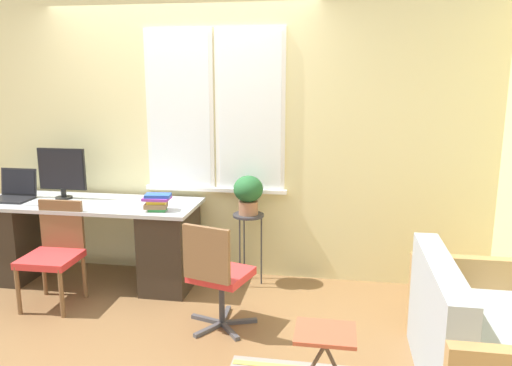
{
  "coord_description": "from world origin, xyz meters",
  "views": [
    {
      "loc": [
        1.44,
        -3.71,
        1.87
      ],
      "look_at": [
        0.79,
        0.17,
        1.02
      ],
      "focal_mm": 35.0,
      "sensor_mm": 36.0,
      "label": 1
    }
  ],
  "objects_px": {
    "laptop": "(14,193)",
    "mouse": "(76,204)",
    "desk_chair_wooden": "(54,251)",
    "potted_plant": "(248,192)",
    "couch_loveseat": "(480,347)",
    "folding_stool": "(325,338)",
    "monitor": "(62,172)",
    "keyboard": "(49,204)",
    "plant_stand": "(248,222)",
    "book_stack": "(157,202)",
    "office_chair_swivel": "(217,274)"
  },
  "relations": [
    {
      "from": "mouse",
      "to": "book_stack",
      "type": "height_order",
      "value": "book_stack"
    },
    {
      "from": "couch_loveseat",
      "to": "plant_stand",
      "type": "bearing_deg",
      "value": 51.21
    },
    {
      "from": "monitor",
      "to": "office_chair_swivel",
      "type": "relative_size",
      "value": 0.56
    },
    {
      "from": "monitor",
      "to": "plant_stand",
      "type": "relative_size",
      "value": 0.71
    },
    {
      "from": "laptop",
      "to": "keyboard",
      "type": "bearing_deg",
      "value": -18.49
    },
    {
      "from": "potted_plant",
      "to": "folding_stool",
      "type": "height_order",
      "value": "potted_plant"
    },
    {
      "from": "folding_stool",
      "to": "book_stack",
      "type": "bearing_deg",
      "value": 140.68
    },
    {
      "from": "laptop",
      "to": "mouse",
      "type": "distance_m",
      "value": 0.71
    },
    {
      "from": "plant_stand",
      "to": "book_stack",
      "type": "bearing_deg",
      "value": -153.63
    },
    {
      "from": "laptop",
      "to": "book_stack",
      "type": "height_order",
      "value": "laptop"
    },
    {
      "from": "couch_loveseat",
      "to": "plant_stand",
      "type": "height_order",
      "value": "couch_loveseat"
    },
    {
      "from": "folding_stool",
      "to": "monitor",
      "type": "bearing_deg",
      "value": 149.36
    },
    {
      "from": "laptop",
      "to": "potted_plant",
      "type": "bearing_deg",
      "value": 5.06
    },
    {
      "from": "laptop",
      "to": "mouse",
      "type": "bearing_deg",
      "value": -11.9
    },
    {
      "from": "desk_chair_wooden",
      "to": "couch_loveseat",
      "type": "xyz_separation_m",
      "value": [
        3.18,
        -0.68,
        -0.18
      ]
    },
    {
      "from": "keyboard",
      "to": "plant_stand",
      "type": "height_order",
      "value": "keyboard"
    },
    {
      "from": "monitor",
      "to": "book_stack",
      "type": "bearing_deg",
      "value": -14.79
    },
    {
      "from": "laptop",
      "to": "couch_loveseat",
      "type": "relative_size",
      "value": 0.27
    },
    {
      "from": "keyboard",
      "to": "laptop",
      "type": "bearing_deg",
      "value": 161.51
    },
    {
      "from": "couch_loveseat",
      "to": "plant_stand",
      "type": "relative_size",
      "value": 2.04
    },
    {
      "from": "potted_plant",
      "to": "book_stack",
      "type": "bearing_deg",
      "value": -153.63
    },
    {
      "from": "plant_stand",
      "to": "folding_stool",
      "type": "bearing_deg",
      "value": -64.53
    },
    {
      "from": "desk_chair_wooden",
      "to": "plant_stand",
      "type": "bearing_deg",
      "value": 22.43
    },
    {
      "from": "monitor",
      "to": "office_chair_swivel",
      "type": "bearing_deg",
      "value": -25.59
    },
    {
      "from": "office_chair_swivel",
      "to": "plant_stand",
      "type": "relative_size",
      "value": 1.28
    },
    {
      "from": "couch_loveseat",
      "to": "potted_plant",
      "type": "bearing_deg",
      "value": 51.21
    },
    {
      "from": "laptop",
      "to": "folding_stool",
      "type": "distance_m",
      "value": 3.24
    },
    {
      "from": "book_stack",
      "to": "keyboard",
      "type": "bearing_deg",
      "value": 178.97
    },
    {
      "from": "keyboard",
      "to": "plant_stand",
      "type": "distance_m",
      "value": 1.77
    },
    {
      "from": "mouse",
      "to": "desk_chair_wooden",
      "type": "height_order",
      "value": "desk_chair_wooden"
    },
    {
      "from": "desk_chair_wooden",
      "to": "potted_plant",
      "type": "distance_m",
      "value": 1.7
    },
    {
      "from": "office_chair_swivel",
      "to": "potted_plant",
      "type": "bearing_deg",
      "value": -78.49
    },
    {
      "from": "folding_stool",
      "to": "couch_loveseat",
      "type": "bearing_deg",
      "value": 13.38
    },
    {
      "from": "laptop",
      "to": "keyboard",
      "type": "distance_m",
      "value": 0.46
    },
    {
      "from": "potted_plant",
      "to": "keyboard",
      "type": "bearing_deg",
      "value": -168.94
    },
    {
      "from": "couch_loveseat",
      "to": "laptop",
      "type": "bearing_deg",
      "value": 73.41
    },
    {
      "from": "book_stack",
      "to": "folding_stool",
      "type": "relative_size",
      "value": 0.56
    },
    {
      "from": "mouse",
      "to": "desk_chair_wooden",
      "type": "bearing_deg",
      "value": -98.67
    },
    {
      "from": "plant_stand",
      "to": "potted_plant",
      "type": "height_order",
      "value": "potted_plant"
    },
    {
      "from": "desk_chair_wooden",
      "to": "plant_stand",
      "type": "relative_size",
      "value": 1.29
    },
    {
      "from": "mouse",
      "to": "folding_stool",
      "type": "height_order",
      "value": "mouse"
    },
    {
      "from": "laptop",
      "to": "desk_chair_wooden",
      "type": "distance_m",
      "value": 0.88
    },
    {
      "from": "laptop",
      "to": "office_chair_swivel",
      "type": "bearing_deg",
      "value": -18.23
    },
    {
      "from": "keyboard",
      "to": "desk_chair_wooden",
      "type": "distance_m",
      "value": 0.49
    },
    {
      "from": "mouse",
      "to": "book_stack",
      "type": "relative_size",
      "value": 0.31
    },
    {
      "from": "laptop",
      "to": "plant_stand",
      "type": "height_order",
      "value": "laptop"
    },
    {
      "from": "mouse",
      "to": "book_stack",
      "type": "distance_m",
      "value": 0.75
    },
    {
      "from": "laptop",
      "to": "monitor",
      "type": "distance_m",
      "value": 0.49
    },
    {
      "from": "book_stack",
      "to": "potted_plant",
      "type": "bearing_deg",
      "value": 26.37
    },
    {
      "from": "desk_chair_wooden",
      "to": "book_stack",
      "type": "bearing_deg",
      "value": 19.48
    }
  ]
}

